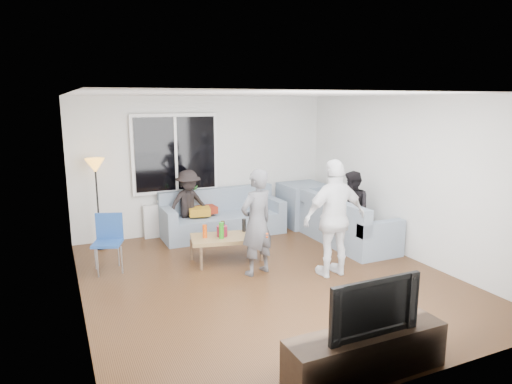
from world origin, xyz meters
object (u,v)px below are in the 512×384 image
side_chair (107,244)px  floor_lamp (98,205)px  sofa_back_section (223,213)px  player_right (335,218)px  television (369,304)px  spectator_back (189,205)px  tv_console (366,353)px  sofa_right_section (347,220)px  spectator_right (352,209)px  coffee_table (226,248)px  player_left (257,222)px

side_chair → floor_lamp: size_ratio=0.55×
sofa_back_section → side_chair: 2.46m
player_right → television: 2.49m
sofa_back_section → floor_lamp: floor_lamp is taller
spectator_back → side_chair: bearing=-156.9°
side_chair → spectator_back: spectator_back is taller
player_right → tv_console: player_right is taller
tv_console → sofa_right_section: bearing=56.8°
spectator_right → tv_console: bearing=-32.7°
floor_lamp → sofa_right_section: bearing=-20.4°
coffee_table → television: television is taller
sofa_back_section → player_left: player_left is taller
player_left → spectator_right: (2.08, 0.52, -0.12)m
spectator_right → television: (-2.21, -3.24, 0.05)m
player_right → spectator_right: bearing=-135.9°
side_chair → sofa_back_section: bearing=45.3°
side_chair → television: 4.16m
side_chair → floor_lamp: 1.23m
coffee_table → player_right: player_right is taller
side_chair → tv_console: size_ratio=0.54×
side_chair → floor_lamp: (0.00, 1.18, 0.35)m
coffee_table → player_left: player_left is taller
sofa_right_section → player_left: bearing=107.5°
floor_lamp → tv_console: 5.26m
floor_lamp → spectator_back: floor_lamp is taller
spectator_right → player_right: bearing=-44.7°
spectator_right → floor_lamp: bearing=-110.5°
sofa_right_section → side_chair: side_chair is taller
player_right → coffee_table: bearing=-44.8°
side_chair → spectator_right: size_ratio=0.65×
spectator_right → television: size_ratio=1.39×
player_left → tv_console: bearing=69.4°
side_chair → television: television is taller
spectator_back → spectator_right: bearing=-43.7°
player_left → player_right: bearing=135.2°
spectator_back → player_left: bearing=-90.3°
tv_console → side_chair: bearing=116.7°
sofa_back_section → floor_lamp: bearing=177.0°
coffee_table → spectator_back: bearing=98.7°
player_right → spectator_back: 2.96m
spectator_right → player_left: bearing=-74.4°
spectator_right → spectator_back: bearing=-120.4°
sofa_back_section → player_left: (-0.23, -2.05, 0.36)m
floor_lamp → spectator_right: floor_lamp is taller
sofa_right_section → floor_lamp: (-4.07, 1.51, 0.36)m
coffee_table → tv_console: bearing=-88.6°
sofa_back_section → coffee_table: (-0.44, -1.34, -0.22)m
floor_lamp → spectator_right: (4.07, -1.64, -0.12)m
coffee_table → player_right: size_ratio=0.64×
player_left → coffee_table: bearing=-91.4°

